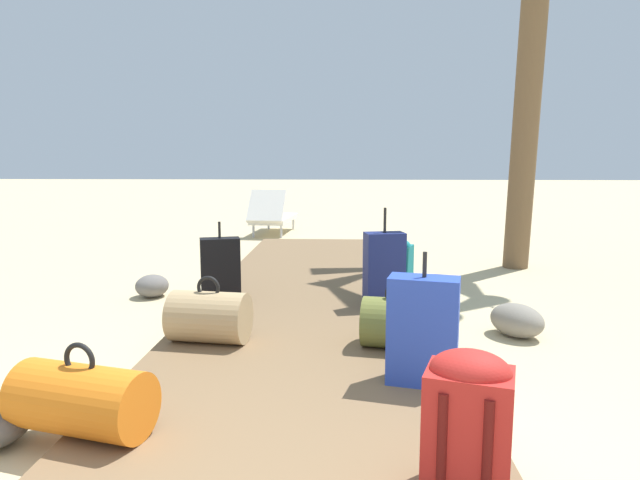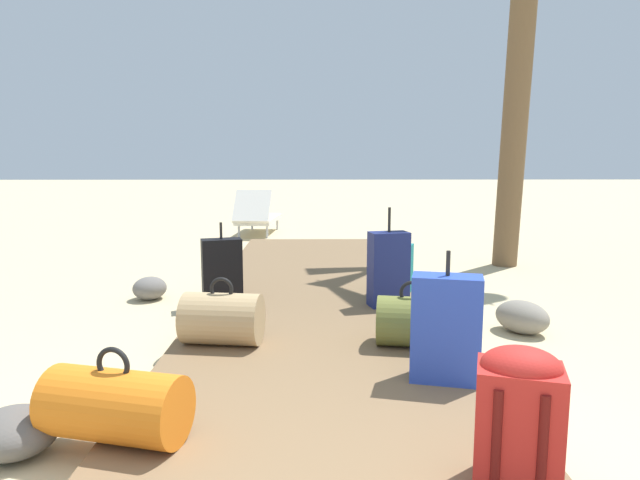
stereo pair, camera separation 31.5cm
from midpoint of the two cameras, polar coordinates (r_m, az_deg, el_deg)
The scene contains 13 objects.
ground_plane at distance 4.44m, azimuth 0.87°, elevation -9.13°, with size 60.00×60.00×0.00m, color #CCB789.
boardwalk at distance 5.13m, azimuth 1.13°, elevation -6.25°, with size 1.99×7.28×0.08m, color brown.
suitcase_navy at distance 4.76m, azimuth 8.46°, elevation -3.04°, with size 0.36×0.25×0.85m.
duffel_bag_tan at distance 3.90m, azimuth -8.98°, elevation -7.77°, with size 0.57×0.42×0.46m.
suitcase_blue at distance 3.22m, azimuth 13.27°, elevation -9.02°, with size 0.42×0.28×0.75m.
suitcase_black at distance 5.11m, azimuth -8.41°, elevation -2.81°, with size 0.38×0.26×0.69m.
duffel_bag_olive at distance 3.80m, azimuth 10.22°, elevation -8.34°, with size 0.50×0.41×0.45m.
backpack_teal at distance 5.29m, azimuth 9.55°, elevation -2.47°, with size 0.33×0.33×0.51m.
backpack_red at distance 2.27m, azimuth 18.95°, elevation -17.11°, with size 0.37×0.32×0.57m.
duffel_bag_orange at distance 2.80m, azimuth -20.12°, elevation -15.11°, with size 0.69×0.47×0.43m.
lounge_chair at distance 9.81m, azimuth -3.97°, elevation 2.49°, with size 0.73×1.57×0.80m.
rock_right_near at distance 4.54m, azimuth 21.39°, elevation -7.67°, with size 0.43×0.32×0.25m, color gray.
rock_left_far at distance 5.60m, azimuth -15.26°, elevation -4.56°, with size 0.33×0.31×0.22m, color slate.
Camera 1 is at (0.29, -1.32, 1.34)m, focal length 31.31 mm.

